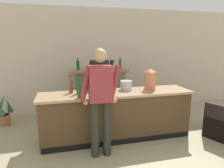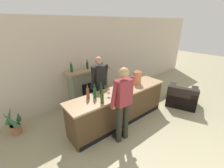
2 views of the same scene
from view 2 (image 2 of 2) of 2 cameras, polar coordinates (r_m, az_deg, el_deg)
The scene contains 16 objects.
wall_back_panel at distance 5.15m, azimuth -9.88°, elevation 8.71°, with size 12.00×0.07×2.75m.
bar_counter at distance 4.11m, azimuth 2.85°, elevation -8.43°, with size 2.92×0.68×0.93m.
fireplace_stone at distance 5.13m, azimuth -8.92°, elevation -0.42°, with size 1.46×0.52×1.49m.
armchair_black at distance 5.49m, azimuth 24.98°, elevation -4.70°, with size 1.13×1.15×0.71m.
potted_plant_corner at distance 4.44m, azimuth -33.25°, elevation -12.29°, with size 0.42×0.48×0.71m.
person_customer at distance 3.24m, azimuth 4.13°, elevation -7.12°, with size 0.66×0.31×1.77m.
person_bartender at distance 4.18m, azimuth -4.79°, elevation -0.15°, with size 0.65×0.34×1.75m.
copper_dispenser at distance 4.31m, azimuth 9.62°, elevation 2.75°, with size 0.23×0.27×0.42m.
ice_bucket_steel at distance 4.10m, azimuth 4.12°, elevation 0.13°, with size 0.25×0.25×0.18m.
wine_bottle_rose_blush at distance 3.48m, azimuth -6.63°, elevation -3.03°, with size 0.08×0.08×0.35m.
wine_bottle_port_short at distance 3.70m, azimuth -4.21°, elevation -1.84°, with size 0.07×0.07×0.28m.
wine_bottle_riesling_slim at distance 3.49m, azimuth -9.21°, elevation -3.22°, with size 0.08×0.08×0.33m.
wine_bottle_cabernet_heavy at distance 3.26m, azimuth -3.82°, elevation -5.08°, with size 0.08×0.08×0.31m.
wine_glass_by_dispenser at distance 3.37m, azimuth -3.78°, elevation -4.33°, with size 0.09×0.09×0.18m.
wine_glass_near_bucket at distance 3.93m, azimuth 0.64°, elevation -0.35°, with size 0.08×0.08×0.17m.
wine_glass_back_row at distance 3.54m, azimuth -1.25°, elevation -3.18°, with size 0.08×0.08×0.16m.
Camera 2 is at (-2.43, 0.17, 2.58)m, focal length 24.00 mm.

